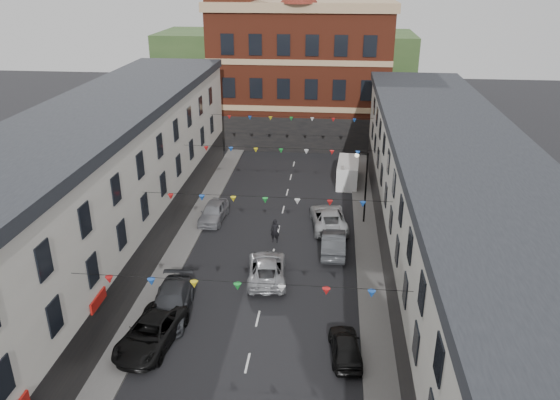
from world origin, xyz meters
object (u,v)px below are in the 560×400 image
(street_lamp, at_px, (363,178))
(white_van, at_px, (348,172))
(car_left_c, at_px, (151,333))
(car_left_e, at_px, (214,212))
(car_right_d, at_px, (345,347))
(car_right_e, at_px, (333,242))
(car_left_d, at_px, (171,303))
(moving_car, at_px, (267,269))
(pedestrian, at_px, (275,231))
(car_right_f, at_px, (329,218))

(street_lamp, relative_size, white_van, 1.19)
(car_left_c, xyz_separation_m, car_left_e, (0.00, 16.24, 0.01))
(car_right_d, distance_m, white_van, 25.94)
(street_lamp, bearing_deg, car_right_e, -112.65)
(car_left_d, xyz_separation_m, moving_car, (5.20, 4.67, -0.04))
(car_right_d, bearing_deg, car_left_c, -6.06)
(car_left_c, height_order, car_right_e, car_right_e)
(car_right_e, relative_size, pedestrian, 2.62)
(car_left_c, distance_m, car_right_e, 15.33)
(car_left_c, bearing_deg, car_right_f, 67.22)
(car_right_f, relative_size, moving_car, 1.06)
(car_right_e, bearing_deg, car_left_e, -24.62)
(street_lamp, relative_size, car_left_e, 1.32)
(car_right_f, height_order, pedestrian, pedestrian)
(car_right_f, xyz_separation_m, white_van, (1.66, 9.96, 0.32))
(car_left_e, distance_m, car_right_d, 19.42)
(street_lamp, height_order, moving_car, street_lamp)
(white_van, bearing_deg, car_left_c, -109.84)
(car_left_d, relative_size, pedestrian, 2.92)
(car_left_e, height_order, car_right_d, car_left_e)
(street_lamp, relative_size, car_right_f, 1.04)
(car_right_f, distance_m, moving_car, 9.28)
(car_left_d, xyz_separation_m, pedestrian, (5.18, 9.96, 0.14))
(car_left_e, relative_size, car_right_e, 0.93)
(street_lamp, xyz_separation_m, car_left_e, (-12.05, -0.71, -3.13))
(car_right_f, bearing_deg, car_left_e, -9.45)
(car_right_e, xyz_separation_m, white_van, (1.23, 14.18, 0.31))
(car_right_d, height_order, pedestrian, pedestrian)
(white_van, bearing_deg, pedestrian, -110.01)
(car_right_e, distance_m, white_van, 14.24)
(car_left_e, relative_size, white_van, 0.90)
(car_left_e, distance_m, white_van, 14.73)
(car_left_d, bearing_deg, street_lamp, 45.10)
(car_left_d, distance_m, moving_car, 6.99)
(car_left_c, height_order, car_left_d, car_left_d)
(car_right_e, height_order, pedestrian, pedestrian)
(white_van, bearing_deg, moving_car, -103.68)
(car_left_c, relative_size, moving_car, 1.03)
(street_lamp, distance_m, pedestrian, 8.31)
(white_van, bearing_deg, street_lamp, -80.60)
(moving_car, bearing_deg, street_lamp, -131.01)
(car_left_c, relative_size, car_left_d, 1.01)
(pedestrian, bearing_deg, white_van, 70.25)
(moving_car, bearing_deg, car_left_d, 35.91)
(car_left_c, distance_m, car_left_d, 2.92)
(car_left_e, bearing_deg, moving_car, -54.81)
(street_lamp, distance_m, car_right_e, 6.45)
(car_left_d, height_order, car_left_e, car_left_d)
(car_right_e, bearing_deg, street_lamp, -112.72)
(car_left_c, bearing_deg, moving_car, 61.93)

